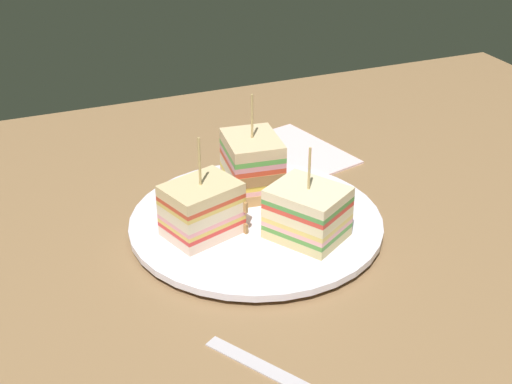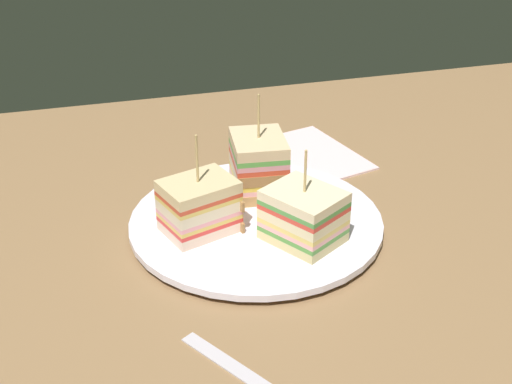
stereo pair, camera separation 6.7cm
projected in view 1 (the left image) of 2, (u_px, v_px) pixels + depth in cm
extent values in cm
cube|color=olive|center=(256.00, 237.00, 69.85)|extent=(115.84, 76.83, 1.80)
cylinder|color=white|center=(256.00, 227.00, 69.28)|extent=(15.49, 15.49, 0.56)
cylinder|color=white|center=(256.00, 222.00, 68.98)|extent=(24.99, 24.99, 0.68)
cube|color=#D4BE84|center=(252.00, 186.00, 73.57)|extent=(6.03, 7.20, 1.14)
cube|color=#B2844C|center=(261.00, 200.00, 70.83)|extent=(5.21, 0.85, 1.14)
cube|color=#EDA6A3|center=(252.00, 179.00, 73.17)|extent=(6.03, 7.20, 0.54)
cube|color=yellow|center=(252.00, 174.00, 72.90)|extent=(6.03, 7.20, 0.54)
cube|color=beige|center=(252.00, 167.00, 72.50)|extent=(6.03, 7.20, 1.14)
cube|color=#9E7242|center=(261.00, 181.00, 69.75)|extent=(5.21, 0.85, 1.14)
cube|color=#D9482C|center=(252.00, 160.00, 72.09)|extent=(6.03, 7.20, 0.54)
cube|color=pink|center=(252.00, 155.00, 71.83)|extent=(6.03, 7.20, 0.54)
cube|color=#5EAE4C|center=(252.00, 150.00, 71.57)|extent=(6.03, 7.20, 0.54)
cube|color=beige|center=(252.00, 143.00, 71.16)|extent=(6.03, 7.20, 1.14)
cylinder|color=tan|center=(252.00, 116.00, 69.75)|extent=(0.24, 0.24, 4.68)
cube|color=beige|center=(202.00, 229.00, 66.19)|extent=(7.90, 6.87, 1.05)
cube|color=#9E7242|center=(229.00, 217.00, 68.05)|extent=(1.81, 4.76, 1.05)
cube|color=#E33835|center=(202.00, 222.00, 65.83)|extent=(7.90, 6.87, 0.42)
cube|color=#E5BD55|center=(202.00, 218.00, 65.63)|extent=(7.90, 6.87, 0.42)
cube|color=pink|center=(202.00, 214.00, 65.43)|extent=(7.90, 6.87, 0.42)
cube|color=beige|center=(202.00, 207.00, 65.07)|extent=(7.90, 6.87, 1.05)
cube|color=#9E7242|center=(229.00, 196.00, 66.93)|extent=(1.81, 4.76, 1.05)
cube|color=#E3BE59|center=(201.00, 201.00, 64.71)|extent=(7.90, 6.87, 0.42)
cube|color=#D2452A|center=(201.00, 197.00, 64.51)|extent=(7.90, 6.87, 0.42)
cube|color=beige|center=(201.00, 190.00, 64.15)|extent=(7.90, 6.87, 1.05)
cylinder|color=tan|center=(200.00, 162.00, 62.76)|extent=(0.24, 0.24, 4.71)
cube|color=#D5C181|center=(307.00, 232.00, 65.78)|extent=(8.19, 8.56, 0.92)
cube|color=#B2844C|center=(278.00, 221.00, 67.46)|extent=(4.75, 3.07, 0.92)
cube|color=#509239|center=(307.00, 226.00, 65.45)|extent=(8.19, 8.56, 0.47)
cube|color=#F2A69F|center=(307.00, 221.00, 65.22)|extent=(8.19, 8.56, 0.47)
cube|color=#E6C661|center=(307.00, 217.00, 65.00)|extent=(8.19, 8.56, 0.47)
cube|color=beige|center=(308.00, 211.00, 64.66)|extent=(8.19, 8.56, 0.92)
cube|color=#9E7242|center=(279.00, 201.00, 66.34)|extent=(4.75, 3.07, 0.92)
cube|color=#D93F30|center=(308.00, 204.00, 64.33)|extent=(8.19, 8.56, 0.47)
cube|color=#509644|center=(308.00, 200.00, 64.10)|extent=(8.19, 8.56, 0.47)
cube|color=beige|center=(308.00, 193.00, 63.77)|extent=(8.19, 8.56, 0.92)
cylinder|color=tan|center=(309.00, 169.00, 62.54)|extent=(0.24, 0.24, 4.15)
cube|color=silver|center=(272.00, 372.00, 51.71)|extent=(7.28, 10.73, 0.25)
cube|color=silver|center=(290.00, 153.00, 84.16)|extent=(14.21, 16.20, 0.50)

